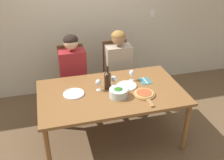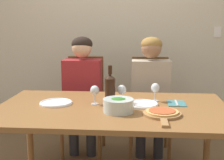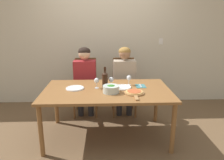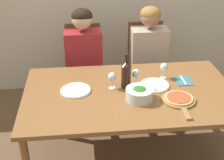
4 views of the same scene
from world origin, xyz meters
name	(u,v)px [view 1 (image 1 of 4)]	position (x,y,z in m)	size (l,w,h in m)	color
ground_plane	(111,137)	(0.00, 0.00, 0.00)	(40.00, 40.00, 0.00)	brown
back_wall	(88,12)	(0.00, 1.45, 1.35)	(10.00, 0.06, 2.70)	beige
dining_table	(111,96)	(0.00, 0.00, 0.66)	(1.78, 1.04, 0.73)	brown
chair_left	(73,77)	(-0.37, 0.89, 0.53)	(0.42, 0.42, 1.00)	brown
chair_right	(116,71)	(0.32, 0.89, 0.53)	(0.42, 0.42, 1.00)	brown
person_woman	(73,68)	(-0.37, 0.77, 0.74)	(0.47, 0.51, 1.22)	#28282D
person_man	(119,62)	(0.32, 0.77, 0.74)	(0.47, 0.51, 1.22)	#28282D
wine_bottle	(108,80)	(-0.03, 0.08, 0.85)	(0.08, 0.08, 0.31)	black
broccoli_bowl	(118,93)	(0.05, -0.13, 0.78)	(0.22, 0.22, 0.11)	silver
dinner_plate_left	(74,94)	(-0.45, 0.05, 0.74)	(0.26, 0.26, 0.02)	white
dinner_plate_right	(127,86)	(0.22, 0.07, 0.74)	(0.26, 0.26, 0.02)	white
pizza_on_board	(144,94)	(0.36, -0.19, 0.74)	(0.27, 0.41, 0.04)	#9E7042
wine_glass_left	(98,83)	(-0.15, 0.07, 0.83)	(0.07, 0.07, 0.15)	silver
wine_glass_right	(132,73)	(0.33, 0.20, 0.83)	(0.07, 0.07, 0.15)	silver
wine_glass_centre	(114,79)	(0.06, 0.11, 0.83)	(0.07, 0.07, 0.15)	silver
fork_on_napkin	(145,81)	(0.50, 0.13, 0.73)	(0.14, 0.18, 0.01)	#387075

